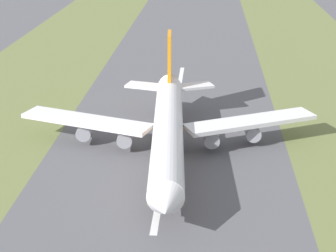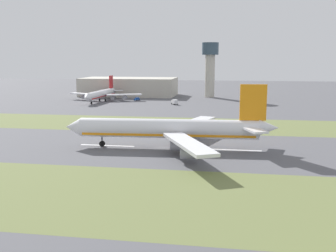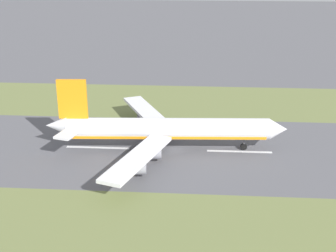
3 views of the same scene
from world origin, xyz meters
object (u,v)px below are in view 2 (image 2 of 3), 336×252
(airplane_main_jet, at_px, (174,129))
(apron_car, at_px, (137,99))
(control_tower, at_px, (210,64))
(airplane_parked_apron, at_px, (102,94))
(terminal_building, at_px, (129,87))
(service_truck, at_px, (175,102))

(airplane_main_jet, bearing_deg, apron_car, 18.07)
(apron_car, bearing_deg, control_tower, -56.68)
(control_tower, distance_m, airplane_parked_apron, 82.20)
(terminal_building, bearing_deg, control_tower, -93.60)
(service_truck, relative_size, apron_car, 1.34)
(terminal_building, height_order, service_truck, terminal_building)
(airplane_main_jet, relative_size, service_truck, 10.62)
(terminal_building, relative_size, service_truck, 11.19)
(terminal_building, bearing_deg, apron_car, -157.79)
(airplane_main_jet, relative_size, airplane_parked_apron, 1.25)
(control_tower, bearing_deg, airplane_parked_apron, 119.71)
(airplane_main_jet, bearing_deg, airplane_parked_apron, 27.20)
(terminal_building, height_order, airplane_parked_apron, airplane_parked_apron)
(terminal_building, height_order, control_tower, control_tower)
(airplane_main_jet, bearing_deg, service_truck, 7.94)
(service_truck, bearing_deg, apron_car, 54.62)
(terminal_building, xyz_separation_m, control_tower, (-3.89, -61.87, 17.60))
(airplane_main_jet, relative_size, control_tower, 1.70)
(airplane_main_jet, height_order, airplane_parked_apron, airplane_main_jet)
(terminal_building, distance_m, control_tower, 64.44)
(terminal_building, xyz_separation_m, service_truck, (-55.63, -43.21, -5.08))
(airplane_main_jet, xyz_separation_m, service_truck, (118.67, 16.55, -4.36))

